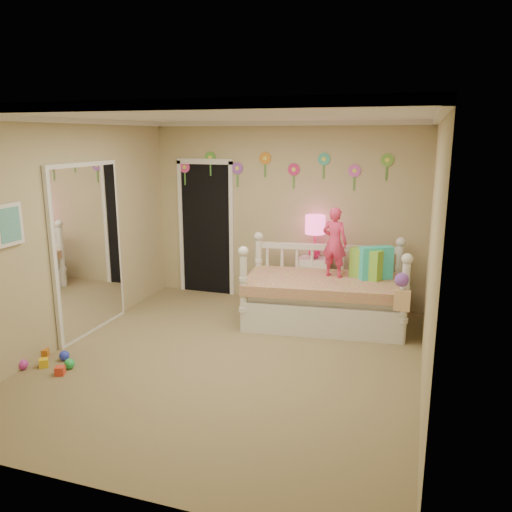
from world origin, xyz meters
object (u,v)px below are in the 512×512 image
(nightstand, at_px, (314,283))
(daybed, at_px, (324,283))
(child, at_px, (335,242))
(table_lamp, at_px, (315,230))

(nightstand, bearing_deg, daybed, -65.25)
(daybed, bearing_deg, child, 48.44)
(daybed, distance_m, child, 0.54)
(child, bearing_deg, daybed, 67.75)
(child, xyz_separation_m, table_lamp, (-0.36, 0.51, 0.05))
(table_lamp, bearing_deg, nightstand, 0.00)
(child, distance_m, nightstand, 0.95)
(daybed, xyz_separation_m, nightstand, (-0.27, 0.64, -0.19))
(daybed, relative_size, child, 2.24)
(nightstand, relative_size, table_lamp, 1.17)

